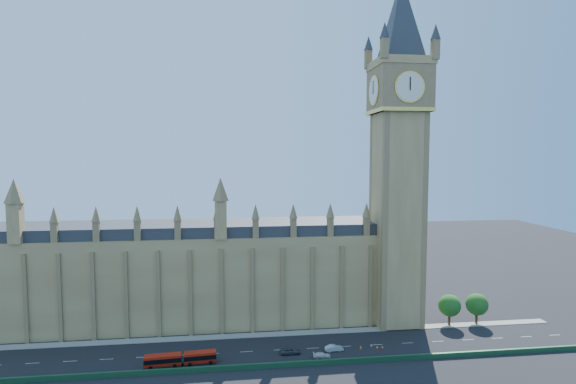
{
  "coord_description": "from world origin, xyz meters",
  "views": [
    {
      "loc": [
        -7.09,
        -103.87,
        46.4
      ],
      "look_at": [
        7.21,
        10.0,
        37.28
      ],
      "focal_mm": 28.0,
      "sensor_mm": 36.0,
      "label": 1
    }
  ],
  "objects": [
    {
      "name": "tree_east_far",
      "position": [
        60.22,
        10.08,
        5.64
      ],
      "size": [
        6.0,
        6.0,
        8.5
      ],
      "color": "#382619",
      "rests_on": "ground"
    },
    {
      "name": "bridge_parapet",
      "position": [
        0.0,
        -9.0,
        0.6
      ],
      "size": [
        160.0,
        0.6,
        1.2
      ],
      "primitive_type": "cube",
      "color": "#1E4C2D",
      "rests_on": "ground"
    },
    {
      "name": "red_bus",
      "position": [
        -18.79,
        -5.04,
        1.4
      ],
      "size": [
        15.78,
        3.48,
        2.66
      ],
      "rotation": [
        0.0,
        0.0,
        0.07
      ],
      "color": "#A9190B",
      "rests_on": "ground"
    },
    {
      "name": "ground",
      "position": [
        0.0,
        0.0,
        0.0
      ],
      "size": [
        400.0,
        400.0,
        0.0
      ],
      "primitive_type": "plane",
      "color": "black",
      "rests_on": "ground"
    },
    {
      "name": "palace_westminster",
      "position": [
        -25.0,
        22.0,
        13.86
      ],
      "size": [
        120.0,
        20.0,
        28.0
      ],
      "color": "olive",
      "rests_on": "ground"
    },
    {
      "name": "car_white",
      "position": [
        13.17,
        -5.42,
        0.6
      ],
      "size": [
        4.26,
        2.06,
        1.2
      ],
      "primitive_type": "imported",
      "rotation": [
        0.0,
        0.0,
        1.48
      ],
      "color": "silver",
      "rests_on": "ground"
    },
    {
      "name": "car_silver",
      "position": [
        16.79,
        -2.23,
        0.72
      ],
      "size": [
        4.51,
        1.92,
        1.45
      ],
      "primitive_type": "imported",
      "rotation": [
        0.0,
        0.0,
        1.66
      ],
      "color": "#AFB0B7",
      "rests_on": "ground"
    },
    {
      "name": "cone_d",
      "position": [
        23.41,
        -1.99,
        0.39
      ],
      "size": [
        0.66,
        0.66,
        0.79
      ],
      "rotation": [
        0.0,
        0.0,
        0.42
      ],
      "color": "black",
      "rests_on": "ground"
    },
    {
      "name": "tree_east_near",
      "position": [
        52.22,
        10.08,
        5.64
      ],
      "size": [
        6.0,
        6.0,
        8.5
      ],
      "color": "#382619",
      "rests_on": "ground"
    },
    {
      "name": "cone_c",
      "position": [
        27.34,
        -2.57,
        0.37
      ],
      "size": [
        0.62,
        0.62,
        0.76
      ],
      "rotation": [
        0.0,
        0.0,
        0.38
      ],
      "color": "black",
      "rests_on": "ground"
    },
    {
      "name": "kerb_north",
      "position": [
        0.0,
        9.5,
        0.08
      ],
      "size": [
        160.0,
        3.0,
        0.16
      ],
      "primitive_type": "cube",
      "color": "gray",
      "rests_on": "ground"
    },
    {
      "name": "cone_a",
      "position": [
        28.67,
        -2.5,
        0.33
      ],
      "size": [
        0.43,
        0.43,
        0.66
      ],
      "rotation": [
        0.0,
        0.0,
        0.04
      ],
      "color": "black",
      "rests_on": "ground"
    },
    {
      "name": "cone_b",
      "position": [
        26.27,
        -1.22,
        0.35
      ],
      "size": [
        0.56,
        0.56,
        0.71
      ],
      "rotation": [
        0.0,
        0.0,
        0.29
      ],
      "color": "black",
      "rests_on": "ground"
    },
    {
      "name": "car_grey",
      "position": [
        6.15,
        -2.58,
        0.81
      ],
      "size": [
        4.74,
        1.92,
        1.61
      ],
      "primitive_type": "imported",
      "rotation": [
        0.0,
        0.0,
        1.57
      ],
      "color": "#393C40",
      "rests_on": "ground"
    },
    {
      "name": "elizabeth_tower",
      "position": [
        38.0,
        13.99,
        54.56
      ],
      "size": [
        20.59,
        20.59,
        105.0
      ],
      "color": "olive",
      "rests_on": "ground"
    }
  ]
}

